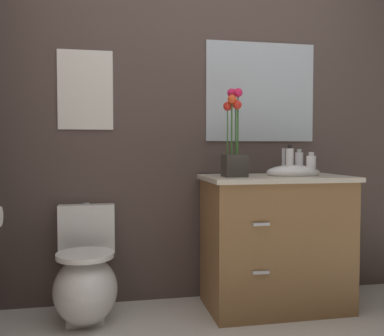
# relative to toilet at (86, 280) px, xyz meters

# --- Properties ---
(wall_back) EXTENTS (4.30, 0.05, 2.50)m
(wall_back) POSITION_rel_toilet_xyz_m (1.02, 0.30, 1.01)
(wall_back) COLOR #4C3D38
(wall_back) RESTS_ON ground_plane
(toilet) EXTENTS (0.38, 0.59, 0.69)m
(toilet) POSITION_rel_toilet_xyz_m (0.00, 0.00, 0.00)
(toilet) COLOR white
(toilet) RESTS_ON ground_plane
(vanity_cabinet) EXTENTS (0.94, 0.56, 1.05)m
(vanity_cabinet) POSITION_rel_toilet_xyz_m (1.22, -0.03, 0.20)
(vanity_cabinet) COLOR brown
(vanity_cabinet) RESTS_ON ground_plane
(flower_vase) EXTENTS (0.14, 0.14, 0.55)m
(flower_vase) POSITION_rel_toilet_xyz_m (0.92, -0.07, 0.82)
(flower_vase) COLOR #38332D
(flower_vase) RESTS_ON vanity_cabinet
(soap_bottle) EXTENTS (0.05, 0.05, 0.20)m
(soap_bottle) POSITION_rel_toilet_xyz_m (1.30, -0.04, 0.72)
(soap_bottle) COLOR white
(soap_bottle) RESTS_ON vanity_cabinet
(lotion_bottle) EXTENTS (0.05, 0.05, 0.18)m
(lotion_bottle) POSITION_rel_toilet_xyz_m (1.41, 0.05, 0.71)
(lotion_bottle) COLOR white
(lotion_bottle) RESTS_ON vanity_cabinet
(hand_wash_bottle) EXTENTS (0.06, 0.06, 0.15)m
(hand_wash_bottle) POSITION_rel_toilet_xyz_m (1.43, -0.09, 0.70)
(hand_wash_bottle) COLOR white
(hand_wash_bottle) RESTS_ON vanity_cabinet
(wall_poster) EXTENTS (0.36, 0.01, 0.52)m
(wall_poster) POSITION_rel_toilet_xyz_m (-0.00, 0.27, 1.19)
(wall_poster) COLOR silver
(wall_mirror) EXTENTS (0.80, 0.01, 0.70)m
(wall_mirror) POSITION_rel_toilet_xyz_m (1.22, 0.27, 1.21)
(wall_mirror) COLOR #B2BCC6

